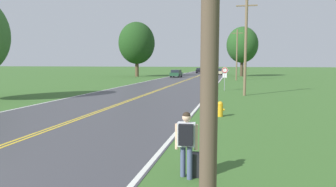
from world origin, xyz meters
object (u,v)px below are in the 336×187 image
object	(u,v)px
hitchhiker_person	(186,138)
car_dark_green_hatchback_nearest	(176,73)
tree_left_verge	(242,45)
car_champagne_suv_approaching	(218,71)
traffic_sign	(225,73)
car_black_sedan_mid_near	(200,70)
suitcase	(197,165)
fire_hydrant	(220,109)
tree_mid_treeline	(137,43)

from	to	relation	value
hitchhiker_person	car_dark_green_hatchback_nearest	world-z (taller)	hitchhiker_person
tree_left_verge	car_champagne_suv_approaching	bearing A→B (deg)	128.38
traffic_sign	car_champagne_suv_approaching	size ratio (longest dim) A/B	0.53
tree_left_verge	car_black_sedan_mid_near	xyz separation A→B (m)	(-10.98, 17.21, -5.86)
car_champagne_suv_approaching	car_dark_green_hatchback_nearest	bearing A→B (deg)	-29.17
suitcase	car_black_sedan_mid_near	bearing A→B (deg)	2.59
fire_hydrant	tree_left_verge	xyz separation A→B (m)	(2.11, 49.53, 6.21)
traffic_sign	tree_left_verge	world-z (taller)	tree_left_verge
hitchhiker_person	car_black_sedan_mid_near	world-z (taller)	hitchhiker_person
suitcase	car_champagne_suv_approaching	distance (m)	65.06
traffic_sign	tree_left_verge	bearing A→B (deg)	85.99
fire_hydrant	car_champagne_suv_approaching	xyz separation A→B (m)	(-3.14, 56.16, 0.40)
hitchhiker_person	suitcase	distance (m)	0.78
tree_mid_treeline	tree_left_verge	bearing A→B (deg)	15.87
car_dark_green_hatchback_nearest	car_champagne_suv_approaching	size ratio (longest dim) A/B	0.82
hitchhiker_person	car_champagne_suv_approaching	bearing A→B (deg)	-1.59
suitcase	tree_mid_treeline	xyz separation A→B (m)	(-19.10, 52.29, 6.60)
car_dark_green_hatchback_nearest	suitcase	bearing A→B (deg)	-166.13
tree_left_verge	car_dark_green_hatchback_nearest	distance (m)	15.83
suitcase	fire_hydrant	bearing A→B (deg)	-5.02
fire_hydrant	tree_mid_treeline	distance (m)	47.97
tree_mid_treeline	car_champagne_suv_approaching	world-z (taller)	tree_mid_treeline
fire_hydrant	car_black_sedan_mid_near	distance (m)	67.33
tree_left_verge	suitcase	bearing A→B (deg)	-92.22
fire_hydrant	suitcase	bearing A→B (deg)	-91.03
traffic_sign	hitchhiker_person	bearing A→B (deg)	-90.27
tree_left_verge	car_dark_green_hatchback_nearest	xyz separation A→B (m)	(-12.77, -7.32, -5.83)
tree_mid_treeline	car_champagne_suv_approaching	distance (m)	21.40
traffic_sign	tree_mid_treeline	bearing A→B (deg)	123.93
hitchhiker_person	car_black_sedan_mid_near	distance (m)	76.19
suitcase	car_dark_green_hatchback_nearest	size ratio (longest dim) A/B	0.18
traffic_sign	car_dark_green_hatchback_nearest	size ratio (longest dim) A/B	0.65
car_dark_green_hatchback_nearest	car_black_sedan_mid_near	world-z (taller)	car_dark_green_hatchback_nearest
traffic_sign	car_dark_green_hatchback_nearest	world-z (taller)	traffic_sign
suitcase	car_black_sedan_mid_near	distance (m)	76.07
traffic_sign	fire_hydrant	bearing A→B (deg)	-88.89
tree_mid_treeline	car_dark_green_hatchback_nearest	xyz separation A→B (m)	(8.59, -1.25, -6.10)
traffic_sign	tree_mid_treeline	size ratio (longest dim) A/B	0.22
hitchhiker_person	car_champagne_suv_approaching	world-z (taller)	hitchhiker_person
car_dark_green_hatchback_nearest	car_black_sedan_mid_near	distance (m)	24.59
tree_mid_treeline	car_black_sedan_mid_near	world-z (taller)	tree_mid_treeline
hitchhiker_person	fire_hydrant	distance (m)	9.01
tree_left_verge	tree_mid_treeline	xyz separation A→B (m)	(-21.37, -6.07, 0.28)
suitcase	car_black_sedan_mid_near	xyz separation A→B (m)	(-8.72, 75.57, 0.46)
suitcase	car_black_sedan_mid_near	world-z (taller)	car_black_sedan_mid_near
traffic_sign	car_champagne_suv_approaching	bearing A→B (deg)	93.98
car_dark_green_hatchback_nearest	car_black_sedan_mid_near	size ratio (longest dim) A/B	0.92
fire_hydrant	traffic_sign	xyz separation A→B (m)	(-0.30, 15.27, 1.40)
hitchhiker_person	traffic_sign	distance (m)	24.26
hitchhiker_person	car_dark_green_hatchback_nearest	size ratio (longest dim) A/B	0.45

